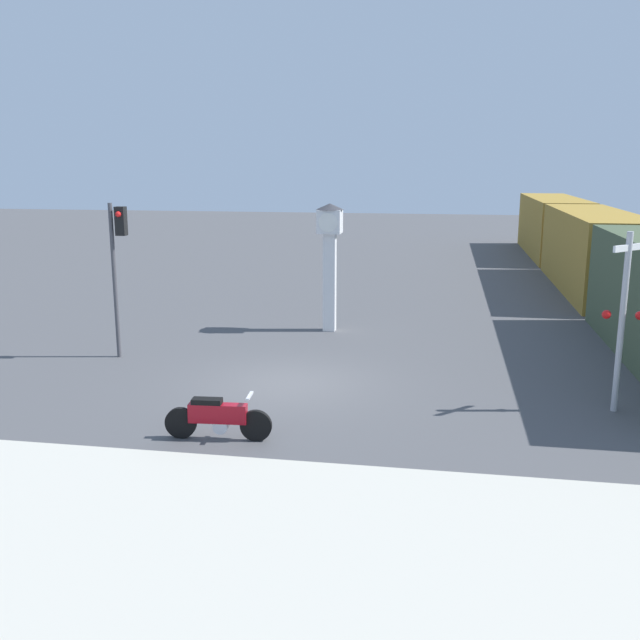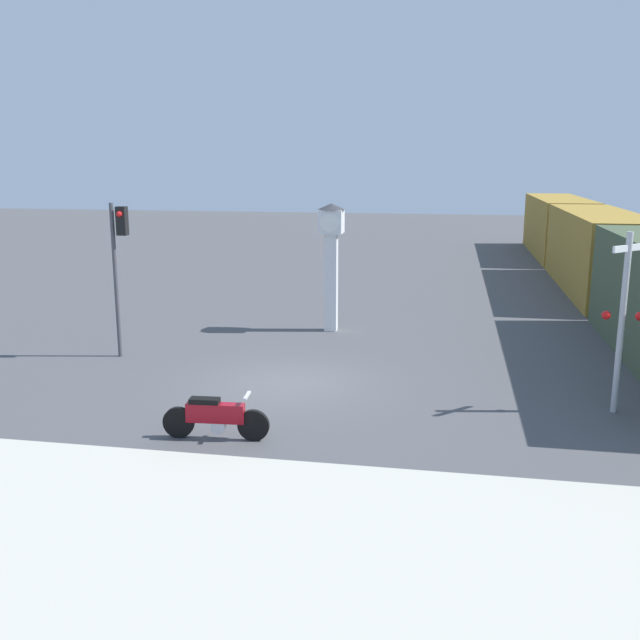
{
  "view_description": "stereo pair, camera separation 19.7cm",
  "coord_description": "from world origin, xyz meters",
  "px_view_note": "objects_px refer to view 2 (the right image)",
  "views": [
    {
      "loc": [
        3.74,
        -17.02,
        5.58
      ],
      "look_at": [
        0.62,
        1.24,
        1.41
      ],
      "focal_mm": 40.0,
      "sensor_mm": 36.0,
      "label": 1
    },
    {
      "loc": [
        3.93,
        -16.99,
        5.58
      ],
      "look_at": [
        0.62,
        1.24,
        1.41
      ],
      "focal_mm": 40.0,
      "sensor_mm": 36.0,
      "label": 2
    }
  ],
  "objects_px": {
    "traffic_light": "(119,253)",
    "clock_tower": "(331,248)",
    "motorcycle": "(215,417)",
    "railroad_crossing_signal": "(622,316)",
    "freight_train": "(598,252)"
  },
  "relations": [
    {
      "from": "railroad_crossing_signal",
      "to": "freight_train",
      "type": "bearing_deg",
      "value": 81.05
    },
    {
      "from": "motorcycle",
      "to": "freight_train",
      "type": "relative_size",
      "value": 0.06
    },
    {
      "from": "motorcycle",
      "to": "traffic_light",
      "type": "height_order",
      "value": "traffic_light"
    },
    {
      "from": "traffic_light",
      "to": "railroad_crossing_signal",
      "type": "distance_m",
      "value": 13.23
    },
    {
      "from": "freight_train",
      "to": "railroad_crossing_signal",
      "type": "bearing_deg",
      "value": -98.95
    },
    {
      "from": "clock_tower",
      "to": "motorcycle",
      "type": "bearing_deg",
      "value": -94.4
    },
    {
      "from": "motorcycle",
      "to": "clock_tower",
      "type": "bearing_deg",
      "value": 81.54
    },
    {
      "from": "motorcycle",
      "to": "railroad_crossing_signal",
      "type": "bearing_deg",
      "value": 16.59
    },
    {
      "from": "motorcycle",
      "to": "railroad_crossing_signal",
      "type": "relative_size",
      "value": 0.54
    },
    {
      "from": "traffic_light",
      "to": "clock_tower",
      "type": "bearing_deg",
      "value": 38.62
    },
    {
      "from": "freight_train",
      "to": "traffic_light",
      "type": "xyz_separation_m",
      "value": [
        -15.53,
        -13.78,
        1.33
      ]
    },
    {
      "from": "motorcycle",
      "to": "railroad_crossing_signal",
      "type": "distance_m",
      "value": 9.12
    },
    {
      "from": "clock_tower",
      "to": "railroad_crossing_signal",
      "type": "bearing_deg",
      "value": -41.24
    },
    {
      "from": "clock_tower",
      "to": "railroad_crossing_signal",
      "type": "xyz_separation_m",
      "value": [
        7.62,
        -6.68,
        -0.57
      ]
    },
    {
      "from": "motorcycle",
      "to": "clock_tower",
      "type": "xyz_separation_m",
      "value": [
        0.76,
        9.83,
        2.31
      ]
    }
  ]
}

